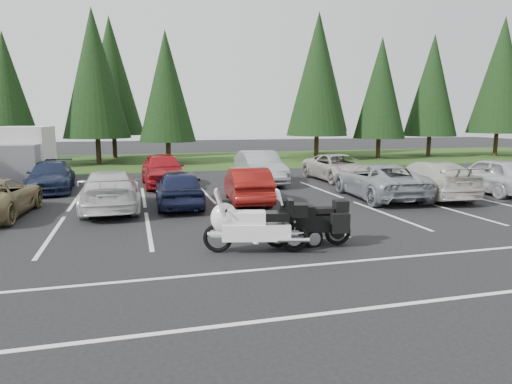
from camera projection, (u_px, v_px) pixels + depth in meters
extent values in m
plane|color=black|center=(227.00, 232.00, 13.34)|extent=(120.00, 120.00, 0.00)
cube|color=#1F3C13|center=(166.00, 161.00, 36.22)|extent=(80.00, 16.00, 0.01)
cube|color=slate|center=(178.00, 142.00, 66.80)|extent=(70.00, 50.00, 0.02)
cube|color=silver|center=(215.00, 218.00, 15.25)|extent=(32.00, 16.00, 0.01)
cylinder|color=#332316|center=(11.00, 152.00, 30.86)|extent=(0.36, 0.36, 2.11)
cone|color=black|center=(6.00, 89.00, 30.19)|extent=(3.87, 3.87, 7.48)
cylinder|color=#332316|center=(98.00, 146.00, 33.67)|extent=(0.36, 0.36, 2.62)
cone|color=black|center=(94.00, 73.00, 32.85)|extent=(4.80, 4.80, 9.27)
cylinder|color=#332316|center=(168.00, 149.00, 33.75)|extent=(0.36, 0.36, 2.26)
cone|color=black|center=(166.00, 86.00, 33.04)|extent=(4.14, 4.14, 7.99)
cylinder|color=#332316|center=(316.00, 143.00, 37.29)|extent=(0.36, 0.36, 2.69)
cone|color=black|center=(318.00, 76.00, 36.44)|extent=(4.93, 4.93, 9.52)
cylinder|color=#332316|center=(378.00, 145.00, 38.46)|extent=(0.36, 0.36, 2.33)
cone|color=black|center=(381.00, 88.00, 37.72)|extent=(4.27, 4.27, 8.24)
cylinder|color=#332316|center=(429.00, 142.00, 40.63)|extent=(0.36, 0.36, 2.47)
cone|color=black|center=(432.00, 86.00, 39.85)|extent=(4.53, 4.53, 8.76)
cylinder|color=#332316|center=(496.00, 140.00, 40.91)|extent=(0.36, 0.36, 2.83)
cone|color=black|center=(501.00, 75.00, 40.02)|extent=(5.19, 5.19, 10.03)
cylinder|color=#332316|center=(115.00, 142.00, 38.31)|extent=(0.36, 0.36, 2.71)
cone|color=black|center=(111.00, 76.00, 37.45)|extent=(4.97, 4.97, 9.61)
cylinder|color=#332316|center=(317.00, 139.00, 42.27)|extent=(0.36, 0.36, 3.00)
cone|color=black|center=(318.00, 72.00, 41.32)|extent=(5.50, 5.50, 10.62)
imported|color=silver|center=(110.00, 190.00, 16.53)|extent=(2.11, 5.06, 1.46)
imported|color=#161B37|center=(179.00, 188.00, 17.18)|extent=(1.84, 4.28, 1.44)
imported|color=maroon|center=(247.00, 185.00, 18.06)|extent=(1.91, 4.41, 1.41)
imported|color=gray|center=(379.00, 181.00, 19.04)|extent=(2.89, 5.50, 1.48)
imported|color=beige|center=(428.00, 179.00, 19.30)|extent=(2.68, 5.53, 1.55)
imported|color=silver|center=(493.00, 175.00, 20.24)|extent=(2.08, 4.82, 1.62)
imported|color=#18213C|center=(51.00, 176.00, 20.93)|extent=(2.15, 4.75, 1.35)
imported|color=maroon|center=(163.00, 169.00, 22.48)|extent=(2.10, 4.91, 1.65)
imported|color=gray|center=(260.00, 167.00, 23.37)|extent=(1.86, 5.06, 1.65)
imported|color=#B5ACA6|center=(338.00, 168.00, 24.49)|extent=(2.53, 5.16, 1.41)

